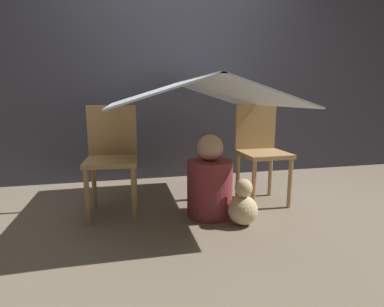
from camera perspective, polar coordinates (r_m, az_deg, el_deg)
ground_plane at (r=2.41m, az=0.99°, el=-11.93°), size 8.80×8.80×0.00m
wall_back at (r=3.46m, az=-4.15°, el=16.04°), size 7.00×0.05×2.50m
chair_left at (r=2.45m, az=-14.99°, el=-0.11°), size 0.41×0.41×0.86m
chair_right at (r=2.72m, az=12.88°, el=1.04°), size 0.40×0.40×0.86m
sheet_canopy at (r=2.40m, az=0.00°, el=11.58°), size 1.28×1.53×0.21m
person_front at (r=2.36m, az=3.40°, el=-5.65°), size 0.36×0.36×0.65m
plush_toy at (r=2.26m, az=9.68°, el=-9.84°), size 0.22×0.22×0.35m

